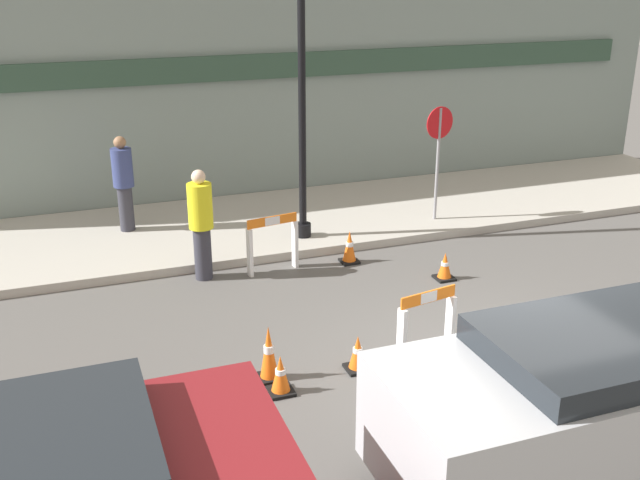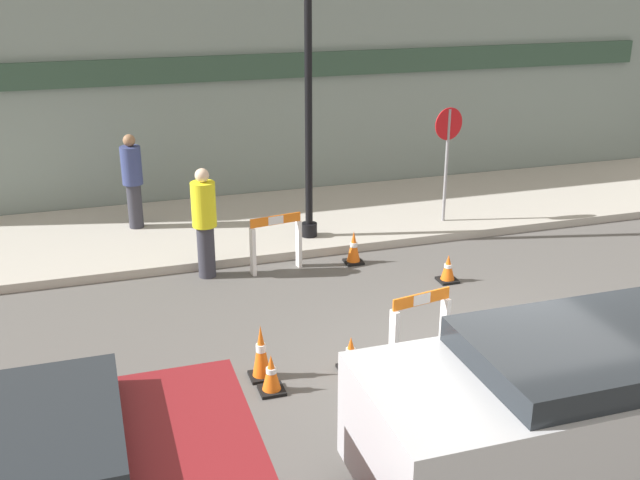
{
  "view_description": "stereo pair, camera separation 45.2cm",
  "coord_description": "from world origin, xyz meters",
  "px_view_note": "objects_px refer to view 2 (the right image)",
  "views": [
    {
      "loc": [
        -4.79,
        -6.82,
        4.84
      ],
      "look_at": [
        -1.27,
        2.75,
        1.0
      ],
      "focal_mm": 42.0,
      "sensor_mm": 36.0,
      "label": 1
    },
    {
      "loc": [
        -4.36,
        -6.97,
        4.84
      ],
      "look_at": [
        -1.27,
        2.75,
        1.0
      ],
      "focal_mm": 42.0,
      "sensor_mm": 36.0,
      "label": 2
    }
  ],
  "objects_px": {
    "stop_sign": "(447,146)",
    "person_pedestrian": "(132,178)",
    "person_worker": "(204,220)",
    "parked_car_1": "(594,402)"
  },
  "relations": [
    {
      "from": "person_worker",
      "to": "person_pedestrian",
      "type": "distance_m",
      "value": 2.52
    },
    {
      "from": "person_worker",
      "to": "parked_car_1",
      "type": "bearing_deg",
      "value": -12.91
    },
    {
      "from": "person_worker",
      "to": "parked_car_1",
      "type": "relative_size",
      "value": 0.4
    },
    {
      "from": "stop_sign",
      "to": "person_pedestrian",
      "type": "xyz_separation_m",
      "value": [
        -5.62,
        1.39,
        -0.51
      ]
    },
    {
      "from": "person_worker",
      "to": "parked_car_1",
      "type": "height_order",
      "value": "person_worker"
    },
    {
      "from": "stop_sign",
      "to": "person_worker",
      "type": "relative_size",
      "value": 1.2
    },
    {
      "from": "person_pedestrian",
      "to": "parked_car_1",
      "type": "height_order",
      "value": "person_pedestrian"
    },
    {
      "from": "parked_car_1",
      "to": "person_pedestrian",
      "type": "bearing_deg",
      "value": 112.52
    },
    {
      "from": "stop_sign",
      "to": "person_pedestrian",
      "type": "relative_size",
      "value": 1.23
    },
    {
      "from": "person_pedestrian",
      "to": "parked_car_1",
      "type": "distance_m",
      "value": 9.3
    },
    {
      "from": "stop_sign",
      "to": "person_worker",
      "type": "bearing_deg",
      "value": 0.85
    },
    {
      "from": "stop_sign",
      "to": "parked_car_1",
      "type": "xyz_separation_m",
      "value": [
        -2.06,
        -7.2,
        -0.67
      ]
    },
    {
      "from": "person_worker",
      "to": "person_pedestrian",
      "type": "xyz_separation_m",
      "value": [
        -0.92,
        2.35,
        0.12
      ]
    },
    {
      "from": "stop_sign",
      "to": "person_pedestrian",
      "type": "height_order",
      "value": "stop_sign"
    },
    {
      "from": "stop_sign",
      "to": "person_worker",
      "type": "distance_m",
      "value": 4.84
    }
  ]
}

